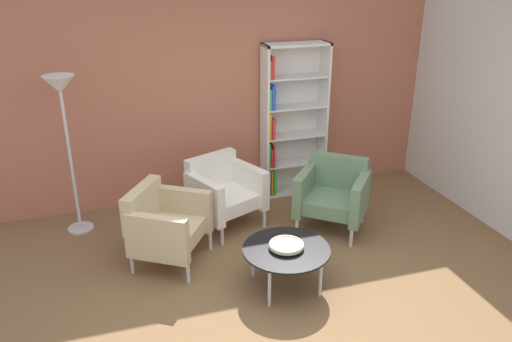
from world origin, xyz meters
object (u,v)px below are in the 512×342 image
coffee_table_low (286,251)px  armchair_spare_guest (165,224)px  decorative_bowl (286,245)px  floor_lamp_torchiere (62,104)px  armchair_corner_red (223,191)px  armchair_near_window (333,193)px  bookshelf_tall (289,122)px

coffee_table_low → armchair_spare_guest: bearing=142.2°
coffee_table_low → decorative_bowl: 0.06m
decorative_bowl → floor_lamp_torchiere: size_ratio=0.18×
floor_lamp_torchiere → armchair_corner_red: bearing=-12.7°
armchair_near_window → floor_lamp_torchiere: (-2.72, 0.78, 1.03)m
decorative_bowl → floor_lamp_torchiere: floor_lamp_torchiere is taller
armchair_near_window → decorative_bowl: bearing=-95.1°
armchair_near_window → armchair_corner_red: size_ratio=1.05×
armchair_near_window → armchair_corner_red: same height
armchair_corner_red → coffee_table_low: bearing=-102.9°
armchair_corner_red → bookshelf_tall: bearing=8.6°
decorative_bowl → floor_lamp_torchiere: bearing=137.2°
decorative_bowl → floor_lamp_torchiere: (-1.82, 1.69, 1.01)m
bookshelf_tall → armchair_corner_red: bookshelf_tall is taller
bookshelf_tall → coffee_table_low: bookshelf_tall is taller
coffee_table_low → armchair_near_window: bearing=45.6°
coffee_table_low → armchair_spare_guest: armchair_spare_guest is taller
armchair_near_window → coffee_table_low: bearing=-95.1°
coffee_table_low → decorative_bowl: decorative_bowl is taller
armchair_spare_guest → armchair_near_window: bearing=-52.8°
bookshelf_tall → armchair_near_window: bearing=-82.4°
armchair_near_window → armchair_spare_guest: bearing=-136.2°
coffee_table_low → decorative_bowl: size_ratio=2.50×
armchair_corner_red → floor_lamp_torchiere: floor_lamp_torchiere is taller
armchair_corner_red → armchair_spare_guest: same height
coffee_table_low → armchair_corner_red: bearing=100.7°
coffee_table_low → decorative_bowl: (0.00, 0.00, 0.06)m
coffee_table_low → armchair_near_window: (0.89, 0.91, 0.04)m
armchair_corner_red → floor_lamp_torchiere: size_ratio=0.52×
coffee_table_low → floor_lamp_torchiere: 2.71m
decorative_bowl → armchair_spare_guest: bearing=142.2°
armchair_near_window → armchair_corner_red: (-1.15, 0.42, 0.00)m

